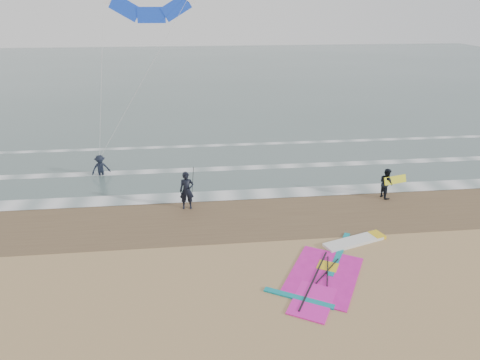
{
  "coord_description": "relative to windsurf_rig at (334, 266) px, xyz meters",
  "views": [
    {
      "loc": [
        -3.52,
        -11.68,
        9.24
      ],
      "look_at": [
        -1.65,
        5.0,
        2.2
      ],
      "focal_mm": 32.0,
      "sensor_mm": 36.0,
      "label": 1
    }
  ],
  "objects": [
    {
      "name": "ground",
      "position": [
        -1.51,
        -1.42,
        -0.04
      ],
      "size": [
        120.0,
        120.0,
        0.0
      ],
      "primitive_type": "plane",
      "color": "tan",
      "rests_on": "ground"
    },
    {
      "name": "sea_water",
      "position": [
        -1.51,
        46.58,
        -0.02
      ],
      "size": [
        120.0,
        80.0,
        0.02
      ],
      "primitive_type": "cube",
      "color": "#47605E",
      "rests_on": "ground"
    },
    {
      "name": "wet_sand_band",
      "position": [
        -1.51,
        4.58,
        -0.03
      ],
      "size": [
        120.0,
        5.0,
        0.01
      ],
      "primitive_type": "cube",
      "color": "brown",
      "rests_on": "ground"
    },
    {
      "name": "foam_waterline",
      "position": [
        -1.51,
        9.02,
        -0.01
      ],
      "size": [
        120.0,
        9.15,
        0.02
      ],
      "color": "white",
      "rests_on": "ground"
    },
    {
      "name": "windsurf_rig",
      "position": [
        0.0,
        0.0,
        0.0
      ],
      "size": [
        5.7,
        5.4,
        0.14
      ],
      "color": "white",
      "rests_on": "ground"
    },
    {
      "name": "person_standing",
      "position": [
        -5.49,
        5.57,
        0.9
      ],
      "size": [
        0.68,
        0.45,
        1.86
      ],
      "primitive_type": "imported",
      "rotation": [
        0.0,
        0.0,
        -0.0
      ],
      "color": "black",
      "rests_on": "ground"
    },
    {
      "name": "person_walking",
      "position": [
        4.49,
        5.73,
        0.74
      ],
      "size": [
        0.72,
        0.85,
        1.55
      ],
      "primitive_type": "imported",
      "rotation": [
        0.0,
        0.0,
        1.76
      ],
      "color": "black",
      "rests_on": "ground"
    },
    {
      "name": "person_wading",
      "position": [
        -10.38,
        10.26,
        0.77
      ],
      "size": [
        1.19,
        0.95,
        1.61
      ],
      "primitive_type": "imported",
      "rotation": [
        0.0,
        0.0,
        0.39
      ],
      "color": "black",
      "rests_on": "ground"
    },
    {
      "name": "held_pole",
      "position": [
        -5.19,
        5.57,
        1.33
      ],
      "size": [
        0.17,
        0.86,
        1.82
      ],
      "color": "black",
      "rests_on": "ground"
    },
    {
      "name": "carried_kiteboard",
      "position": [
        4.89,
        5.63,
        0.95
      ],
      "size": [
        1.3,
        0.51,
        0.39
      ],
      "color": "yellow",
      "rests_on": "ground"
    },
    {
      "name": "surf_kite",
      "position": [
        -7.2,
        13.7,
        9.17
      ],
      "size": [
        6.59,
        3.52,
        9.83
      ],
      "color": "white",
      "rests_on": "ground"
    }
  ]
}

